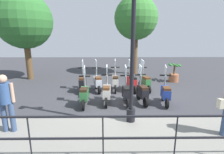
# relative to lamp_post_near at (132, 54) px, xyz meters

# --- Properties ---
(ground_plane) EXTENTS (28.00, 28.00, 0.00)m
(ground_plane) POSITION_rel_lamp_post_near_xyz_m (2.40, 0.04, -2.19)
(ground_plane) COLOR #38383D
(promenade_walkway) EXTENTS (2.20, 20.00, 0.15)m
(promenade_walkway) POSITION_rel_lamp_post_near_xyz_m (-0.75, 0.04, -2.12)
(promenade_walkway) COLOR gray
(promenade_walkway) RESTS_ON ground_plane
(fence_railing) EXTENTS (0.04, 16.03, 1.07)m
(fence_railing) POSITION_rel_lamp_post_near_xyz_m (-1.80, 0.04, -1.29)
(fence_railing) COLOR black
(fence_railing) RESTS_ON promenade_walkway
(lamp_post_near) EXTENTS (0.26, 0.90, 4.58)m
(lamp_post_near) POSITION_rel_lamp_post_near_xyz_m (0.00, 0.00, 0.00)
(lamp_post_near) COLOR black
(lamp_post_near) RESTS_ON promenade_walkway
(pedestrian_distant) EXTENTS (0.32, 0.49, 1.59)m
(pedestrian_distant) POSITION_rel_lamp_post_near_xyz_m (-0.53, 3.39, -1.11)
(pedestrian_distant) COLOR #384C70
(pedestrian_distant) RESTS_ON promenade_walkway
(tree_large) EXTENTS (3.26, 3.26, 5.14)m
(tree_large) POSITION_rel_lamp_post_near_xyz_m (5.83, 5.64, 1.29)
(tree_large) COLOR brown
(tree_large) RESTS_ON ground_plane
(tree_distant) EXTENTS (2.87, 2.87, 5.21)m
(tree_distant) POSITION_rel_lamp_post_near_xyz_m (7.23, -1.09, 1.55)
(tree_distant) COLOR brown
(tree_distant) RESTS_ON ground_plane
(potted_palm) EXTENTS (1.06, 0.66, 1.05)m
(potted_palm) POSITION_rel_lamp_post_near_xyz_m (5.08, -3.13, -1.75)
(potted_palm) COLOR #9E5B3D
(potted_palm) RESTS_ON ground_plane
(scooter_near_0) EXTENTS (1.23, 0.44, 1.54)m
(scooter_near_0) POSITION_rel_lamp_post_near_xyz_m (1.65, -1.57, -1.71)
(scooter_near_0) COLOR black
(scooter_near_0) RESTS_ON ground_plane
(scooter_near_1) EXTENTS (1.23, 0.47, 1.54)m
(scooter_near_1) POSITION_rel_lamp_post_near_xyz_m (1.77, -0.66, -1.71)
(scooter_near_1) COLOR black
(scooter_near_1) RESTS_ON ground_plane
(scooter_near_2) EXTENTS (1.23, 0.44, 1.54)m
(scooter_near_2) POSITION_rel_lamp_post_near_xyz_m (1.64, -0.02, -1.71)
(scooter_near_2) COLOR black
(scooter_near_2) RESTS_ON ground_plane
(scooter_near_3) EXTENTS (1.23, 0.44, 1.54)m
(scooter_near_3) POSITION_rel_lamp_post_near_xyz_m (1.74, 0.77, -1.71)
(scooter_near_3) COLOR black
(scooter_near_3) RESTS_ON ground_plane
(scooter_near_4) EXTENTS (1.23, 0.44, 1.54)m
(scooter_near_4) POSITION_rel_lamp_post_near_xyz_m (1.53, 1.63, -1.71)
(scooter_near_4) COLOR black
(scooter_near_4) RESTS_ON ground_plane
(scooter_far_0) EXTENTS (1.20, 0.54, 1.54)m
(scooter_far_0) POSITION_rel_lamp_post_near_xyz_m (3.33, -1.07, -1.71)
(scooter_far_0) COLOR black
(scooter_far_0) RESTS_ON ground_plane
(scooter_far_1) EXTENTS (1.21, 0.52, 1.54)m
(scooter_far_1) POSITION_rel_lamp_post_near_xyz_m (3.29, -0.42, -1.71)
(scooter_far_1) COLOR black
(scooter_far_1) RESTS_ON ground_plane
(scooter_far_2) EXTENTS (1.23, 0.44, 1.54)m
(scooter_far_2) POSITION_rel_lamp_post_near_xyz_m (3.42, 0.38, -1.71)
(scooter_far_2) COLOR black
(scooter_far_2) RESTS_ON ground_plane
(scooter_far_3) EXTENTS (1.21, 0.52, 1.54)m
(scooter_far_3) POSITION_rel_lamp_post_near_xyz_m (3.31, 1.24, -1.71)
(scooter_far_3) COLOR black
(scooter_far_3) RESTS_ON ground_plane
(scooter_far_4) EXTENTS (1.23, 0.44, 1.54)m
(scooter_far_4) POSITION_rel_lamp_post_near_xyz_m (3.26, 1.96, -1.71)
(scooter_far_4) COLOR black
(scooter_far_4) RESTS_ON ground_plane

